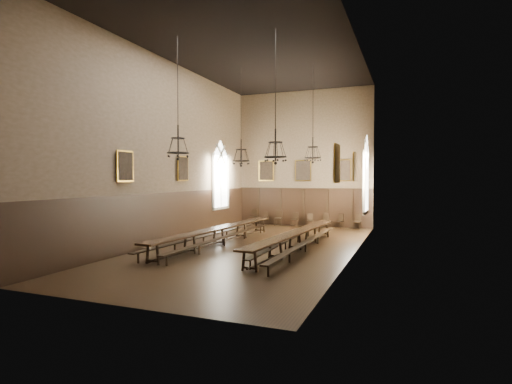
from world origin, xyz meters
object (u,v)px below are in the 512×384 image
Objects in this scene: bench_left_outer at (204,239)px; bench_right_inner at (286,243)px; chair_7 at (357,225)px; bench_left_inner at (224,240)px; bench_right_outer at (306,245)px; chair_4 at (310,223)px; table_right at (295,241)px; chandelier_front_right at (275,149)px; chandelier_back_right at (313,151)px; chair_2 at (278,221)px; chair_0 at (253,220)px; chair_1 at (265,221)px; chandelier_back_left at (241,155)px; chair_3 at (295,222)px; chandelier_front_left at (178,145)px; chair_6 at (340,224)px; chair_5 at (325,223)px; table_left at (218,236)px.

bench_left_outer reaches higher than bench_right_inner.
bench_left_inner is at bearing -116.22° from chair_7.
bench_right_outer is 8.92m from chair_4.
chandelier_front_right is at bearing -93.29° from table_right.
chair_4 is 0.18× the size of chandelier_back_right.
chair_2 is at bearing 115.09° from bench_right_outer.
chair_0 is at bearing 96.12° from bench_left_outer.
chair_2 is at bearing 83.94° from bench_left_outer.
chair_1 is 7.45m from chandelier_back_left.
chair_0 is 0.21× the size of chandelier_back_right.
chair_3 reaches higher than chair_1.
chair_4 is at bearing 96.17° from chandelier_front_right.
bench_left_outer is at bearing -69.65° from chair_0.
chandelier_back_left reaches higher than chair_3.
chair_0 is at bearing 96.21° from chandelier_front_left.
chandelier_front_left is (0.35, -11.40, 4.28)m from chair_1.
chair_6 is at bearing 55.82° from chandelier_back_left.
table_right is at bearing 144.39° from bench_right_outer.
table_right is at bearing -93.68° from chandelier_back_right.
chandelier_front_right is (-1.83, -10.79, 4.08)m from chair_7.
bench_left_inner is 10.65× the size of chair_5.
chair_0 is 1.10× the size of chair_5.
bench_left_inner reaches higher than bench_left_outer.
chair_2 is 4.09m from chair_6.
bench_right_inner is 10.61× the size of chair_4.
chair_4 is at bearing 102.17° from bench_right_outer.
bench_left_outer is 5.01m from bench_right_outer.
chair_0 is at bearing 102.98° from bench_left_inner.
chair_5 is at bearing 96.06° from bench_right_outer.
bench_right_outer is 10.11m from chair_1.
bench_left_outer is 8.96m from chair_3.
bench_right_inner is 8.86× the size of chair_0.
chandelier_front_left is (-4.71, -2.64, 4.26)m from bench_right_outer.
chair_3 is at bearing 101.72° from chandelier_front_right.
chandelier_back_left is at bearing -73.67° from chair_1.
chandelier_back_left reaches higher than chair_4.
chair_0 is 0.20× the size of chandelier_front_right.
chair_2 is (-0.13, 8.60, 0.02)m from bench_left_inner.
chair_5 is at bearing 5.75° from chair_3.
chair_2 is 11.94m from chandelier_front_right.
chair_7 is 7.34m from chandelier_back_right.
bench_left_outer is at bearing -151.56° from table_left.
chair_1 is 0.97× the size of chair_6.
chandelier_back_left is (0.21, 2.27, 4.00)m from table_left.
bench_right_outer is at bearing -72.06° from chair_6.
chair_6 is 11.55m from chandelier_front_right.
chair_3 is (-2.36, 8.33, -0.13)m from table_right.
chandelier_back_left is 1.03× the size of chandelier_front_left.
table_right is 2.04× the size of chandelier_back_left.
chandelier_front_left reaches higher than bench_right_outer.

